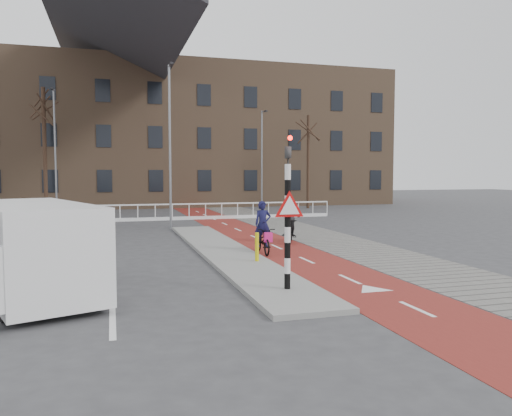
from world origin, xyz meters
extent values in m
plane|color=#38383A|center=(0.00, 0.00, 0.00)|extent=(120.00, 120.00, 0.00)
cube|color=maroon|center=(1.50, 10.00, 0.01)|extent=(2.50, 60.00, 0.01)
cube|color=slate|center=(4.30, 10.00, 0.01)|extent=(3.00, 60.00, 0.01)
cube|color=gray|center=(-0.70, 4.00, 0.06)|extent=(1.80, 16.00, 0.12)
cylinder|color=black|center=(-0.60, -2.00, 1.56)|extent=(0.14, 0.14, 2.88)
imported|color=black|center=(-0.60, -2.00, 3.40)|extent=(0.13, 0.16, 0.80)
cylinder|color=#FF0C05|center=(-0.60, -2.14, 3.58)|extent=(0.11, 0.02, 0.11)
cylinder|color=#D5C90B|center=(-0.25, 1.70, 0.55)|extent=(0.12, 0.12, 0.87)
imported|color=black|center=(0.55, 3.68, 0.46)|extent=(0.67, 1.75, 0.91)
imported|color=#13133B|center=(0.55, 3.68, 1.04)|extent=(0.59, 0.40, 1.58)
cube|color=#D81E7A|center=(0.57, 3.13, 0.64)|extent=(0.27, 0.18, 0.32)
imported|color=black|center=(2.45, 6.01, 0.50)|extent=(1.05, 1.69, 0.98)
imported|color=black|center=(2.45, 6.01, 1.02)|extent=(0.91, 0.83, 1.54)
cube|color=silver|center=(-6.16, -0.70, 1.13)|extent=(3.50, 5.31, 1.97)
cube|color=#1C8243|center=(-5.17, -0.70, 1.03)|extent=(1.07, 2.98, 0.55)
cube|color=black|center=(-6.16, -2.82, 1.53)|extent=(1.69, 0.64, 0.90)
cylinder|color=black|center=(-6.40, -2.56, 0.35)|extent=(0.46, 0.73, 0.69)
cylinder|color=black|center=(-4.82, -2.00, 0.35)|extent=(0.46, 0.73, 0.69)
cylinder|color=black|center=(-5.93, 1.16, 0.35)|extent=(0.46, 0.73, 0.69)
cube|color=silver|center=(-5.00, 17.00, 0.95)|extent=(28.00, 0.08, 0.08)
cube|color=silver|center=(-5.00, 17.00, 0.10)|extent=(28.00, 0.10, 0.20)
cube|color=#7F6047|center=(-3.00, 32.00, 6.00)|extent=(46.00, 10.00, 12.00)
cylinder|color=black|center=(-8.79, 24.37, 4.32)|extent=(0.27, 0.27, 8.65)
cylinder|color=black|center=(10.60, 24.20, 3.68)|extent=(0.23, 0.23, 7.35)
cylinder|color=slate|center=(-1.60, 12.56, 4.07)|extent=(0.12, 0.12, 8.14)
cylinder|color=slate|center=(-7.84, 21.55, 4.06)|extent=(0.12, 0.12, 8.12)
cylinder|color=slate|center=(6.31, 22.76, 3.69)|extent=(0.12, 0.12, 7.38)
camera|label=1|loc=(-4.48, -12.72, 2.79)|focal=35.00mm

